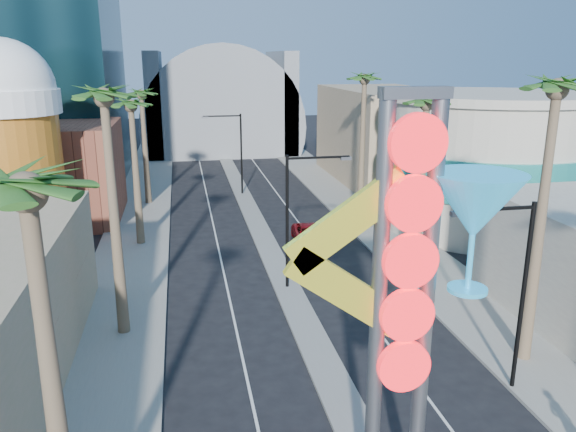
# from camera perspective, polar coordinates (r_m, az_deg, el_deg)

# --- Properties ---
(sidewalk_west) EXTENTS (5.00, 100.00, 0.15)m
(sidewalk_west) POSITION_cam_1_polar(r_m,az_deg,el_deg) (47.33, -14.94, -0.84)
(sidewalk_west) COLOR gray
(sidewalk_west) RESTS_ON ground
(sidewalk_east) EXTENTS (5.00, 100.00, 0.15)m
(sidewalk_east) POSITION_cam_1_polar(r_m,az_deg,el_deg) (49.58, 7.49, 0.33)
(sidewalk_east) COLOR gray
(sidewalk_east) RESTS_ON ground
(median) EXTENTS (1.60, 84.00, 0.15)m
(median) POSITION_cam_1_polar(r_m,az_deg,el_deg) (50.39, -3.91, 0.68)
(median) COLOR gray
(median) RESTS_ON ground
(brick_filler_west) EXTENTS (10.00, 10.00, 8.00)m
(brick_filler_west) POSITION_cam_1_polar(r_m,az_deg,el_deg) (50.23, -22.47, 4.05)
(brick_filler_west) COLOR brown
(brick_filler_west) RESTS_ON ground
(filler_east) EXTENTS (10.00, 20.00, 10.00)m
(filler_east) POSITION_cam_1_polar(r_m,az_deg,el_deg) (62.77, 9.63, 8.10)
(filler_east) COLOR tan
(filler_east) RESTS_ON ground
(beer_mug) EXTENTS (7.00, 7.00, 14.50)m
(beer_mug) POSITION_cam_1_polar(r_m,az_deg,el_deg) (42.19, -26.41, 6.87)
(beer_mug) COLOR #AA6516
(beer_mug) RESTS_ON ground
(turquoise_building) EXTENTS (16.60, 16.60, 10.60)m
(turquoise_building) POSITION_cam_1_polar(r_m,az_deg,el_deg) (47.46, 19.46, 5.26)
(turquoise_building) COLOR #B0A595
(turquoise_building) RESTS_ON ground
(canopy) EXTENTS (22.00, 16.00, 22.00)m
(canopy) POSITION_cam_1_polar(r_m,az_deg,el_deg) (82.98, -6.90, 9.58)
(canopy) COLOR slate
(canopy) RESTS_ON ground
(neon_sign) EXTENTS (6.53, 2.60, 12.55)m
(neon_sign) POSITION_cam_1_polar(r_m,az_deg,el_deg) (15.95, 14.46, -6.53)
(neon_sign) COLOR gray
(neon_sign) RESTS_ON ground
(streetlight_0) EXTENTS (3.79, 0.25, 8.00)m
(streetlight_0) POSITION_cam_1_polar(r_m,az_deg,el_deg) (32.06, 0.87, 0.74)
(streetlight_0) COLOR black
(streetlight_0) RESTS_ON ground
(streetlight_1) EXTENTS (3.79, 0.25, 8.00)m
(streetlight_1) POSITION_cam_1_polar(r_m,az_deg,el_deg) (55.19, -5.35, 7.08)
(streetlight_1) COLOR black
(streetlight_1) RESTS_ON ground
(streetlight_2) EXTENTS (3.45, 0.25, 8.00)m
(streetlight_2) POSITION_cam_1_polar(r_m,az_deg,el_deg) (23.69, 21.96, -6.15)
(streetlight_2) COLOR black
(streetlight_2) RESTS_ON ground
(palm_0) EXTENTS (2.40, 2.40, 11.70)m
(palm_0) POSITION_cam_1_polar(r_m,az_deg,el_deg) (13.15, -24.75, -0.23)
(palm_0) COLOR brown
(palm_0) RESTS_ON ground
(palm_1) EXTENTS (2.40, 2.40, 12.70)m
(palm_1) POSITION_cam_1_polar(r_m,az_deg,el_deg) (26.61, -18.08, 9.88)
(palm_1) COLOR brown
(palm_1) RESTS_ON ground
(palm_2) EXTENTS (2.40, 2.40, 11.20)m
(palm_2) POSITION_cam_1_polar(r_m,az_deg,el_deg) (40.61, -15.62, 9.98)
(palm_2) COLOR brown
(palm_2) RESTS_ON ground
(palm_3) EXTENTS (2.40, 2.40, 11.20)m
(palm_3) POSITION_cam_1_polar(r_m,az_deg,el_deg) (52.54, -14.65, 11.26)
(palm_3) COLOR brown
(palm_3) RESTS_ON ground
(palm_5) EXTENTS (2.40, 2.40, 13.20)m
(palm_5) POSITION_cam_1_polar(r_m,az_deg,el_deg) (25.17, 25.48, 9.85)
(palm_5) COLOR brown
(palm_5) RESTS_ON ground
(palm_6) EXTENTS (2.40, 2.40, 11.70)m
(palm_6) POSITION_cam_1_polar(r_m,az_deg,el_deg) (35.66, 13.86, 10.08)
(palm_6) COLOR brown
(palm_6) RESTS_ON ground
(palm_7) EXTENTS (2.40, 2.40, 12.70)m
(palm_7) POSITION_cam_1_polar(r_m,az_deg,el_deg) (46.75, 7.76, 12.76)
(palm_7) COLOR brown
(palm_7) RESTS_ON ground
(red_pickup) EXTENTS (2.55, 4.93, 1.33)m
(red_pickup) POSITION_cam_1_polar(r_m,az_deg,el_deg) (41.24, 2.17, -1.91)
(red_pickup) COLOR maroon
(red_pickup) RESTS_ON ground
(pedestrian_b) EXTENTS (1.12, 1.02, 1.86)m
(pedestrian_b) POSITION_cam_1_polar(r_m,az_deg,el_deg) (34.79, 12.53, -5.00)
(pedestrian_b) COLOR gray
(pedestrian_b) RESTS_ON sidewalk_east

